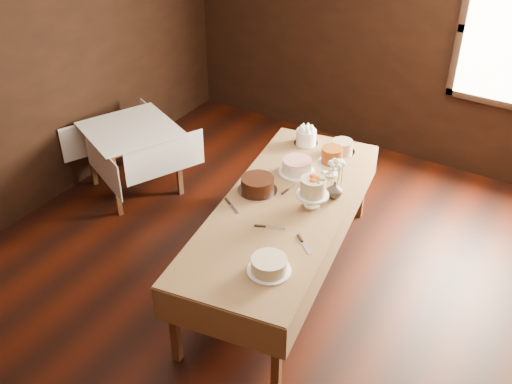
% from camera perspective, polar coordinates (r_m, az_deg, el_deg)
% --- Properties ---
extents(floor, '(5.00, 6.00, 0.01)m').
position_cam_1_polar(floor, '(5.21, -1.17, -9.75)').
color(floor, black).
rests_on(floor, ground).
extents(wall_back, '(5.00, 0.02, 2.80)m').
position_cam_1_polar(wall_back, '(6.86, 12.81, 14.38)').
color(wall_back, black).
rests_on(wall_back, ground).
extents(wall_left, '(0.02, 6.00, 2.80)m').
position_cam_1_polar(wall_left, '(5.97, -22.27, 9.75)').
color(wall_left, black).
rests_on(wall_left, ground).
extents(display_table, '(1.36, 2.62, 0.78)m').
position_cam_1_polar(display_table, '(4.95, 2.58, -1.79)').
color(display_table, '#51321E').
rests_on(display_table, ground).
extents(side_table, '(1.15, 1.15, 0.73)m').
position_cam_1_polar(side_table, '(6.31, -11.72, 5.24)').
color(side_table, '#51321E').
rests_on(side_table, ground).
extents(cake_meringue, '(0.23, 0.23, 0.15)m').
position_cam_1_polar(cake_meringue, '(5.75, 4.76, 5.16)').
color(cake_meringue, silver).
rests_on(cake_meringue, display_table).
extents(cake_speckled, '(0.25, 0.25, 0.12)m').
position_cam_1_polar(cake_speckled, '(5.66, 8.13, 4.23)').
color(cake_speckled, silver).
rests_on(cake_speckled, display_table).
extents(cake_lattice, '(0.32, 0.32, 0.12)m').
position_cam_1_polar(cake_lattice, '(5.30, 3.88, 2.35)').
color(cake_lattice, white).
rests_on(cake_lattice, display_table).
extents(cake_caramel, '(0.25, 0.25, 0.28)m').
position_cam_1_polar(cake_caramel, '(5.27, 7.12, 2.73)').
color(cake_caramel, white).
rests_on(cake_caramel, display_table).
extents(cake_chocolate, '(0.36, 0.36, 0.13)m').
position_cam_1_polar(cake_chocolate, '(5.04, 0.15, 0.68)').
color(cake_chocolate, silver).
rests_on(cake_chocolate, display_table).
extents(cake_flowers, '(0.26, 0.26, 0.27)m').
position_cam_1_polar(cake_flowers, '(4.85, 5.36, -0.18)').
color(cake_flowers, white).
rests_on(cake_flowers, display_table).
extents(cake_cream, '(0.36, 0.36, 0.11)m').
position_cam_1_polar(cake_cream, '(4.24, 1.24, -6.94)').
color(cake_cream, white).
rests_on(cake_cream, display_table).
extents(cake_server_a, '(0.23, 0.11, 0.01)m').
position_cam_1_polar(cake_server_a, '(4.66, 1.85, -3.39)').
color(cake_server_a, silver).
rests_on(cake_server_a, display_table).
extents(cake_server_b, '(0.20, 0.18, 0.01)m').
position_cam_1_polar(cake_server_b, '(4.48, 4.74, -5.26)').
color(cake_server_b, silver).
rests_on(cake_server_b, display_table).
extents(cake_server_c, '(0.04, 0.24, 0.01)m').
position_cam_1_polar(cake_server_c, '(5.15, 3.48, 0.60)').
color(cake_server_c, silver).
rests_on(cake_server_c, display_table).
extents(cake_server_d, '(0.13, 0.22, 0.01)m').
position_cam_1_polar(cake_server_d, '(5.07, 6.51, -0.13)').
color(cake_server_d, silver).
rests_on(cake_server_d, display_table).
extents(cake_server_e, '(0.22, 0.15, 0.01)m').
position_cam_1_polar(cake_server_e, '(4.86, -2.09, -1.59)').
color(cake_server_e, silver).
rests_on(cake_server_e, display_table).
extents(flower_vase, '(0.17, 0.17, 0.14)m').
position_cam_1_polar(flower_vase, '(5.01, 7.40, 0.21)').
color(flower_vase, '#2D2823').
rests_on(flower_vase, display_table).
extents(flower_bouquet, '(0.14, 0.14, 0.20)m').
position_cam_1_polar(flower_bouquet, '(4.90, 7.56, 2.07)').
color(flower_bouquet, white).
rests_on(flower_bouquet, flower_vase).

